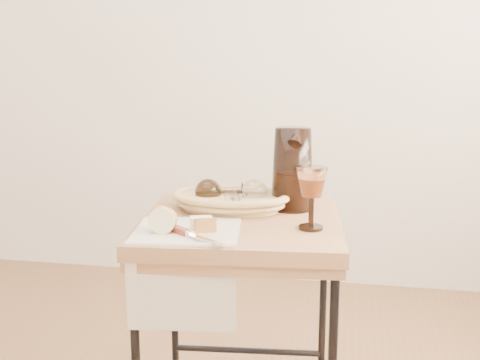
% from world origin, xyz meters
% --- Properties ---
extents(wall_back, '(3.60, 0.00, 2.70)m').
position_xyz_m(wall_back, '(0.00, 1.80, 1.35)').
color(wall_back, beige).
rests_on(wall_back, ground).
extents(side_table, '(0.63, 0.63, 0.73)m').
position_xyz_m(side_table, '(0.41, 0.36, 0.37)').
color(side_table, brown).
rests_on(side_table, floor).
extents(tea_towel, '(0.31, 0.29, 0.01)m').
position_xyz_m(tea_towel, '(0.29, 0.21, 0.74)').
color(tea_towel, beige).
rests_on(tea_towel, side_table).
extents(bread_basket, '(0.33, 0.23, 0.05)m').
position_xyz_m(bread_basket, '(0.36, 0.46, 0.76)').
color(bread_basket, '#9D785A').
rests_on(bread_basket, side_table).
extents(goblet_lying_a, '(0.15, 0.11, 0.08)m').
position_xyz_m(goblet_lying_a, '(0.34, 0.47, 0.79)').
color(goblet_lying_a, '#362414').
rests_on(goblet_lying_a, bread_basket).
extents(goblet_lying_b, '(0.14, 0.16, 0.08)m').
position_xyz_m(goblet_lying_b, '(0.41, 0.44, 0.79)').
color(goblet_lying_b, white).
rests_on(goblet_lying_b, bread_basket).
extents(pitcher, '(0.24, 0.29, 0.29)m').
position_xyz_m(pitcher, '(0.55, 0.51, 0.86)').
color(pitcher, black).
rests_on(pitcher, side_table).
extents(wine_goblet, '(0.10, 0.10, 0.18)m').
position_xyz_m(wine_goblet, '(0.62, 0.30, 0.82)').
color(wine_goblet, white).
rests_on(wine_goblet, side_table).
extents(apple_half, '(0.08, 0.05, 0.07)m').
position_xyz_m(apple_half, '(0.24, 0.18, 0.78)').
color(apple_half, '#AE2023').
rests_on(apple_half, tea_towel).
extents(apple_wedge, '(0.07, 0.05, 0.04)m').
position_xyz_m(apple_wedge, '(0.33, 0.20, 0.76)').
color(apple_wedge, '#FFECBD').
rests_on(apple_wedge, tea_towel).
extents(table_knife, '(0.18, 0.14, 0.02)m').
position_xyz_m(table_knife, '(0.33, 0.14, 0.75)').
color(table_knife, silver).
rests_on(table_knife, tea_towel).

